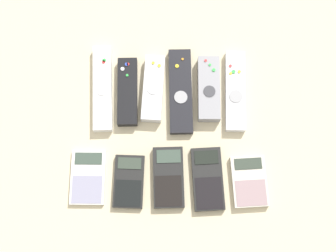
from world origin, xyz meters
name	(u,v)px	position (x,y,z in m)	size (l,w,h in m)	color
ground_plane	(168,142)	(0.00, 0.00, 0.00)	(3.00, 3.00, 0.00)	beige
remote_0	(102,88)	(-0.15, 0.12, 0.01)	(0.05, 0.21, 0.02)	white
remote_1	(127,92)	(-0.10, 0.11, 0.01)	(0.05, 0.16, 0.02)	black
remote_2	(152,89)	(-0.04, 0.12, 0.01)	(0.05, 0.16, 0.03)	silver
remote_3	(180,91)	(0.03, 0.12, 0.01)	(0.06, 0.20, 0.02)	black
remote_4	(208,89)	(0.09, 0.12, 0.01)	(0.05, 0.15, 0.03)	gray
remote_5	(234,91)	(0.15, 0.12, 0.01)	(0.05, 0.19, 0.02)	silver
calculator_0	(87,177)	(-0.18, -0.08, 0.01)	(0.07, 0.12, 0.01)	silver
calculator_1	(128,181)	(-0.09, -0.09, 0.01)	(0.07, 0.12, 0.01)	black
calculator_2	(167,177)	(0.00, -0.08, 0.01)	(0.07, 0.14, 0.02)	black
calculator_3	(207,179)	(0.09, -0.09, 0.01)	(0.07, 0.14, 0.02)	black
calculator_4	(248,181)	(0.18, -0.09, 0.01)	(0.08, 0.12, 0.02)	beige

